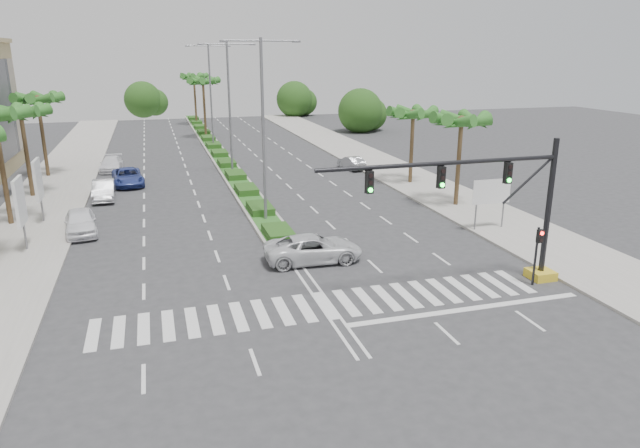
% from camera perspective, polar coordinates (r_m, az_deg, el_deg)
% --- Properties ---
extents(ground, '(160.00, 160.00, 0.00)m').
position_cam_1_polar(ground, '(26.35, 0.57, -8.15)').
color(ground, '#333335').
rests_on(ground, ground).
extents(footpath_right, '(6.00, 120.00, 0.15)m').
position_cam_1_polar(footpath_right, '(49.50, 10.70, 3.64)').
color(footpath_right, gray).
rests_on(footpath_right, ground).
extents(footpath_left, '(6.00, 120.00, 0.15)m').
position_cam_1_polar(footpath_left, '(44.98, -26.37, 0.82)').
color(footpath_left, gray).
rests_on(footpath_left, ground).
extents(median, '(2.20, 75.00, 0.20)m').
position_cam_1_polar(median, '(69.08, -10.50, 7.37)').
color(median, gray).
rests_on(median, ground).
extents(median_grass, '(1.80, 75.00, 0.04)m').
position_cam_1_polar(median_grass, '(69.06, -10.51, 7.47)').
color(median_grass, '#295A1E').
rests_on(median_grass, median).
extents(signal_gantry, '(12.60, 1.20, 7.20)m').
position_cam_1_polar(signal_gantry, '(29.07, 18.35, 0.66)').
color(signal_gantry, gold).
rests_on(signal_gantry, ground).
extents(pedestrian_signal, '(0.28, 0.36, 3.00)m').
position_cam_1_polar(pedestrian_signal, '(29.73, 20.95, -2.12)').
color(pedestrian_signal, black).
rests_on(pedestrian_signal, ground).
extents(direction_sign, '(2.70, 0.11, 3.40)m').
position_cam_1_polar(direction_sign, '(38.03, 16.75, 2.92)').
color(direction_sign, slate).
rests_on(direction_sign, ground).
extents(billboard_near, '(0.18, 2.10, 4.35)m').
position_cam_1_polar(billboard_near, '(36.55, -27.81, 1.95)').
color(billboard_near, slate).
rests_on(billboard_near, ground).
extents(billboard_far, '(0.18, 2.10, 4.35)m').
position_cam_1_polar(billboard_far, '(42.30, -26.37, 3.94)').
color(billboard_far, slate).
rests_on(billboard_far, ground).
extents(palm_left_far, '(4.57, 4.68, 7.35)m').
position_cam_1_polar(palm_left_far, '(49.96, -27.74, 9.62)').
color(palm_left_far, brown).
rests_on(palm_left_far, ground).
extents(palm_left_end, '(4.57, 4.68, 7.75)m').
position_cam_1_polar(palm_left_end, '(57.77, -26.37, 10.92)').
color(palm_left_end, brown).
rests_on(palm_left_end, ground).
extents(palm_right_near, '(4.57, 4.68, 7.05)m').
position_cam_1_polar(palm_right_near, '(42.94, 13.95, 9.77)').
color(palm_right_near, brown).
rests_on(palm_right_near, ground).
extents(palm_right_far, '(4.57, 4.68, 6.75)m').
position_cam_1_polar(palm_right_far, '(50.00, 9.29, 10.64)').
color(palm_right_far, brown).
rests_on(palm_right_far, ground).
extents(palm_median_a, '(4.57, 4.68, 8.05)m').
position_cam_1_polar(palm_median_a, '(78.24, -11.62, 13.61)').
color(palm_median_a, brown).
rests_on(palm_median_a, ground).
extents(palm_median_b, '(4.57, 4.68, 8.05)m').
position_cam_1_polar(palm_median_b, '(93.18, -12.50, 14.03)').
color(palm_median_b, brown).
rests_on(palm_median_b, ground).
extents(streetlight_near, '(5.10, 0.25, 12.00)m').
position_cam_1_polar(streetlight_near, '(37.74, -5.72, 10.18)').
color(streetlight_near, slate).
rests_on(streetlight_near, ground).
extents(streetlight_mid, '(5.10, 0.25, 12.00)m').
position_cam_1_polar(streetlight_mid, '(53.47, -9.06, 12.00)').
color(streetlight_mid, slate).
rests_on(streetlight_mid, ground).
extents(streetlight_far, '(5.10, 0.25, 12.00)m').
position_cam_1_polar(streetlight_far, '(69.32, -10.90, 12.98)').
color(streetlight_far, slate).
rests_on(streetlight_far, ground).
extents(car_parked_a, '(2.39, 4.84, 1.58)m').
position_cam_1_polar(car_parked_a, '(39.21, -22.83, 0.20)').
color(car_parked_a, white).
rests_on(car_parked_a, ground).
extents(car_parked_b, '(1.72, 4.63, 1.51)m').
position_cam_1_polar(car_parked_b, '(47.81, -20.82, 3.20)').
color(car_parked_b, '#BABAC0').
rests_on(car_parked_b, ground).
extents(car_parked_c, '(2.99, 5.52, 1.47)m').
position_cam_1_polar(car_parked_c, '(52.31, -18.67, 4.49)').
color(car_parked_c, navy).
rests_on(car_parked_c, ground).
extents(car_parked_d, '(2.20, 4.78, 1.35)m').
position_cam_1_polar(car_parked_d, '(59.32, -20.15, 5.66)').
color(car_parked_d, white).
rests_on(car_parked_d, ground).
extents(car_crossing, '(5.50, 2.68, 1.50)m').
position_cam_1_polar(car_crossing, '(31.39, -0.68, -2.47)').
color(car_crossing, silver).
rests_on(car_crossing, ground).
extents(car_right, '(1.85, 4.06, 1.29)m').
position_cam_1_polar(car_right, '(56.62, 3.18, 6.14)').
color(car_right, '#A2A3A7').
rests_on(car_right, ground).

